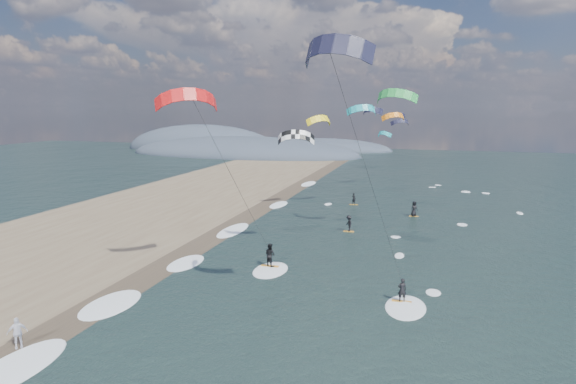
# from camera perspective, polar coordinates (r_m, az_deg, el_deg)

# --- Properties ---
(ground) EXTENTS (260.00, 260.00, 0.00)m
(ground) POSITION_cam_1_polar(r_m,az_deg,el_deg) (24.51, -6.20, -21.46)
(ground) COLOR black
(ground) RESTS_ON ground
(sand_strip) EXTENTS (26.00, 240.00, 0.00)m
(sand_strip) POSITION_cam_1_polar(r_m,az_deg,el_deg) (45.36, -30.20, -7.69)
(sand_strip) COLOR brown
(sand_strip) RESTS_ON ground
(wet_sand_strip) EXTENTS (3.00, 240.00, 0.00)m
(wet_sand_strip) POSITION_cam_1_polar(r_m,az_deg,el_deg) (37.77, -17.39, -10.17)
(wet_sand_strip) COLOR #382D23
(wet_sand_strip) RESTS_ON ground
(coastal_hills) EXTENTS (80.00, 41.00, 15.00)m
(coastal_hills) POSITION_cam_1_polar(r_m,az_deg,el_deg) (138.29, -6.11, 4.76)
(coastal_hills) COLOR #3D4756
(coastal_hills) RESTS_ON ground
(kitesurfer_near_a) EXTENTS (7.72, 8.76, 16.86)m
(kitesurfer_near_a) POSITION_cam_1_polar(r_m,az_deg,el_deg) (26.55, 6.99, 9.65)
(kitesurfer_near_a) COLOR orange
(kitesurfer_near_a) RESTS_ON ground
(kitesurfer_near_b) EXTENTS (7.28, 9.31, 14.58)m
(kitesurfer_near_b) POSITION_cam_1_polar(r_m,az_deg,el_deg) (34.32, -8.43, 4.86)
(kitesurfer_near_b) COLOR orange
(kitesurfer_near_b) RESTS_ON ground
(far_kitesurfers) EXTENTS (8.98, 14.84, 1.82)m
(far_kitesurfers) POSITION_cam_1_polar(r_m,az_deg,el_deg) (55.08, 10.27, -2.55)
(far_kitesurfers) COLOR orange
(far_kitesurfers) RESTS_ON ground
(bg_kite_field) EXTENTS (12.40, 73.81, 7.85)m
(bg_kite_field) POSITION_cam_1_polar(r_m,az_deg,el_deg) (72.19, 10.76, 8.84)
(bg_kite_field) COLOR teal
(bg_kite_field) RESTS_ON ground
(shoreline_surf) EXTENTS (2.40, 79.40, 0.11)m
(shoreline_surf) POSITION_cam_1_polar(r_m,az_deg,el_deg) (40.98, -12.26, -8.33)
(shoreline_surf) COLOR white
(shoreline_surf) RESTS_ON ground
(beach_walker) EXTENTS (0.99, 1.02, 1.71)m
(beach_walker) POSITION_cam_1_polar(r_m,az_deg,el_deg) (30.52, -29.44, -14.31)
(beach_walker) COLOR silver
(beach_walker) RESTS_ON ground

